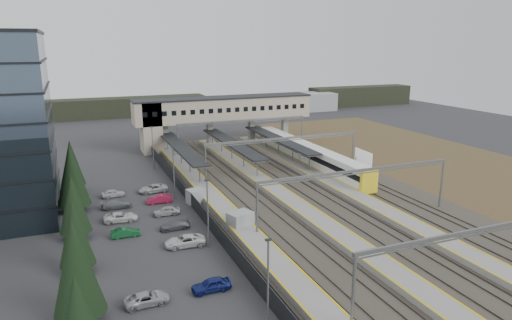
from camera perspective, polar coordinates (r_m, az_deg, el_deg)
name	(u,v)px	position (r m, az deg, el deg)	size (l,w,h in m)	color
ground	(248,214)	(63.00, -0.95, -6.75)	(220.00, 220.00, 0.00)	#2B2B2D
conifer_row	(74,212)	(54.02, -21.82, -6.03)	(4.42, 49.82, 9.50)	black
car_park	(158,237)	(55.61, -12.18, -9.39)	(10.67, 44.70, 1.29)	#B0AFB3
lampposts	(188,188)	(60.46, -8.50, -3.48)	(0.50, 53.25, 8.07)	slate
fence	(193,202)	(65.31, -7.90, -5.18)	(0.08, 90.00, 2.00)	#26282B
relay_cabin_near	(240,222)	(57.20, -1.97, -7.70)	(3.45, 2.96, 2.44)	#949798
relay_cabin_far	(195,196)	(67.29, -7.58, -4.52)	(2.68, 2.39, 2.11)	#949798
rail_corridor	(293,193)	(70.79, 4.66, -4.14)	(34.00, 90.00, 0.92)	#3D362E
canopies	(232,143)	(88.55, -3.05, 2.11)	(23.10, 30.00, 3.28)	black
footbridge	(212,112)	(102.10, -5.48, 5.99)	(40.40, 6.40, 11.20)	tan
gantries	(316,159)	(68.71, 7.49, 0.18)	(28.40, 62.28, 7.17)	slate
train	(307,154)	(88.14, 6.41, 0.76)	(2.93, 40.68, 3.68)	white
billboard	(363,159)	(82.54, 13.26, 0.14)	(0.45, 5.38, 4.46)	slate
scrub_east	(468,171)	(92.02, 24.93, -1.26)	(34.00, 120.00, 0.06)	#4A3C20
treeline_far	(215,104)	(155.08, -5.10, 7.01)	(170.00, 19.00, 7.00)	black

